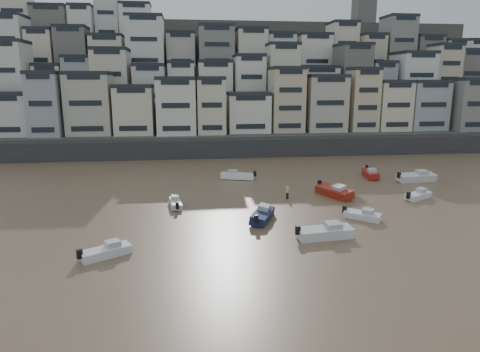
{
  "coord_description": "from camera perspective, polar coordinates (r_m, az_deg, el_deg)",
  "views": [
    {
      "loc": [
        -1.39,
        -17.92,
        14.82
      ],
      "look_at": [
        4.45,
        30.0,
        4.0
      ],
      "focal_mm": 32.0,
      "sensor_mm": 36.0,
      "label": 1
    }
  ],
  "objects": [
    {
      "name": "harbor_wall",
      "position": [
        84.71,
        0.87,
        3.75
      ],
      "size": [
        140.0,
        3.0,
        3.5
      ],
      "primitive_type": "cube",
      "color": "#38383A",
      "rests_on": "ground"
    },
    {
      "name": "hillside",
      "position": [
        123.83,
        0.55,
        11.79
      ],
      "size": [
        141.04,
        66.0,
        50.0
      ],
      "color": "#4C4C47",
      "rests_on": "ground"
    },
    {
      "name": "boat_a",
      "position": [
        41.99,
        11.3,
        -7.12
      ],
      "size": [
        6.06,
        2.53,
        1.61
      ],
      "primitive_type": null,
      "rotation": [
        0.0,
        0.0,
        0.11
      ],
      "color": "silver",
      "rests_on": "ground"
    },
    {
      "name": "boat_b",
      "position": [
        48.53,
        16.03,
        -4.93
      ],
      "size": [
        4.18,
        3.82,
        1.17
      ],
      "primitive_type": null,
      "rotation": [
        0.0,
        0.0,
        -0.7
      ],
      "color": "silver",
      "rests_on": "ground"
    },
    {
      "name": "boat_c",
      "position": [
        46.33,
        3.01,
        -5.05
      ],
      "size": [
        3.91,
        5.84,
        1.52
      ],
      "primitive_type": null,
      "rotation": [
        0.0,
        0.0,
        1.16
      ],
      "color": "#131B3C",
      "rests_on": "ground"
    },
    {
      "name": "boat_d",
      "position": [
        59.15,
        22.68,
        -2.25
      ],
      "size": [
        4.73,
        3.52,
        1.25
      ],
      "primitive_type": null,
      "rotation": [
        0.0,
        0.0,
        0.5
      ],
      "color": "white",
      "rests_on": "ground"
    },
    {
      "name": "boat_e",
      "position": [
        57.03,
        12.44,
        -1.86
      ],
      "size": [
        4.27,
        6.5,
        1.69
      ],
      "primitive_type": null,
      "rotation": [
        0.0,
        0.0,
        -1.17
      ],
      "color": "maroon",
      "rests_on": "ground"
    },
    {
      "name": "boat_f",
      "position": [
        51.8,
        -8.61,
        -3.48
      ],
      "size": [
        1.92,
        4.36,
        1.15
      ],
      "primitive_type": null,
      "rotation": [
        0.0,
        0.0,
        1.7
      ],
      "color": "silver",
      "rests_on": "ground"
    },
    {
      "name": "boat_g",
      "position": [
        69.11,
        22.47,
        0.02
      ],
      "size": [
        6.62,
        2.91,
        1.74
      ],
      "primitive_type": null,
      "rotation": [
        0.0,
        0.0,
        0.13
      ],
      "color": "silver",
      "rests_on": "ground"
    },
    {
      "name": "boat_h",
      "position": [
        65.47,
        -0.3,
        0.23
      ],
      "size": [
        5.86,
        3.48,
        1.52
      ],
      "primitive_type": null,
      "rotation": [
        0.0,
        0.0,
        2.82
      ],
      "color": "white",
      "rests_on": "ground"
    },
    {
      "name": "boat_i",
      "position": [
        69.85,
        16.99,
        0.47
      ],
      "size": [
        2.88,
        5.91,
        1.55
      ],
      "primitive_type": null,
      "rotation": [
        0.0,
        0.0,
        -1.76
      ],
      "color": "maroon",
      "rests_on": "ground"
    },
    {
      "name": "boat_j",
      "position": [
        38.89,
        -17.45,
        -9.36
      ],
      "size": [
        4.79,
        3.73,
        1.28
      ],
      "primitive_type": null,
      "rotation": [
        0.0,
        0.0,
        0.54
      ],
      "color": "white",
      "rests_on": "ground"
    },
    {
      "name": "person_pink",
      "position": [
        54.93,
        6.34,
        -2.16
      ],
      "size": [
        0.44,
        0.44,
        1.74
      ],
      "primitive_type": null,
      "color": "#C9958E",
      "rests_on": "ground"
    }
  ]
}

